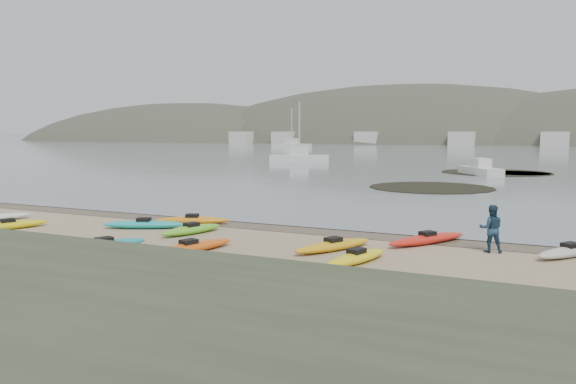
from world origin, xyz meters
The scene contains 8 objects.
ground centered at (0.00, 0.00, 0.00)m, with size 600.00×600.00×0.00m, color tan.
wet_sand centered at (0.00, -0.30, 0.00)m, with size 60.00×60.00×0.00m, color brown.
water centered at (0.00, 300.00, 0.01)m, with size 1200.00×1200.00×0.00m, color slate.
kayaks centered at (-1.76, -4.29, 0.17)m, with size 25.68×10.61×0.34m.
person_east centered at (8.48, -1.76, 0.82)m, with size 0.79×0.62×1.63m, color navy.
kelp_mats centered at (4.56, 30.89, 0.03)m, with size 12.59×27.49×0.04m.
moored_boats centered at (-2.37, 81.71, 0.59)m, with size 95.56×89.65×1.31m.
far_town centered at (6.00, 145.00, 2.00)m, with size 199.00×5.00×4.00m.
Camera 1 is at (10.29, -21.71, 4.11)m, focal length 35.00 mm.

